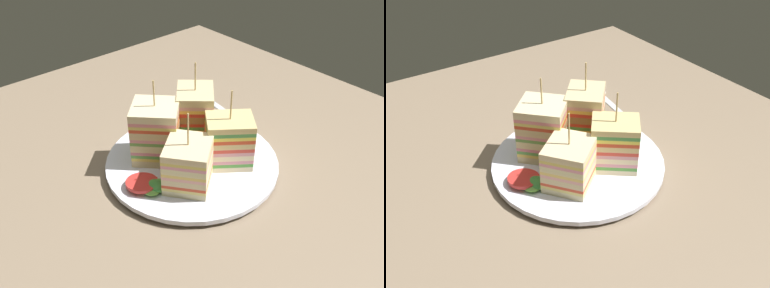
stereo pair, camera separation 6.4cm
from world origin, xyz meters
TOP-DOWN VIEW (x-y plane):
  - ground_plane at (0.00, 0.00)cm, footprint 93.12×87.61cm
  - plate at (0.00, 0.00)cm, footprint 26.82×26.82cm
  - sandwich_wedge_0 at (4.37, 3.36)cm, footprint 9.49×9.48cm
  - sandwich_wedge_1 at (-3.77, 4.02)cm, footprint 9.15×9.29cm
  - sandwich_wedge_2 at (-4.01, -3.80)cm, footprint 8.58×8.84cm
  - sandwich_wedge_3 at (3.79, -4.01)cm, footprint 8.94×8.84cm
  - chip_pile at (-0.11, 1.46)cm, footprint 6.71×6.19cm
  - salad_garnish at (-1.22, 8.84)cm, footprint 6.13×5.84cm
  - spoon at (14.81, -16.72)cm, footprint 15.79×4.06cm

SIDE VIEW (x-z plane):
  - ground_plane at x=0.00cm, z-range -1.80..0.00cm
  - spoon at x=14.81cm, z-range -0.12..0.88cm
  - plate at x=0.00cm, z-range 0.15..1.53cm
  - salad_garnish at x=-1.22cm, z-range 1.32..2.63cm
  - chip_pile at x=-0.11cm, z-range 1.17..3.32cm
  - sandwich_wedge_1 at x=-3.77cm, z-range -1.08..10.68cm
  - sandwich_wedge_2 at x=-4.01cm, z-range -0.95..11.49cm
  - sandwich_wedge_0 at x=4.37cm, z-range -0.71..12.52cm
  - sandwich_wedge_3 at x=3.79cm, z-range -0.94..12.96cm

